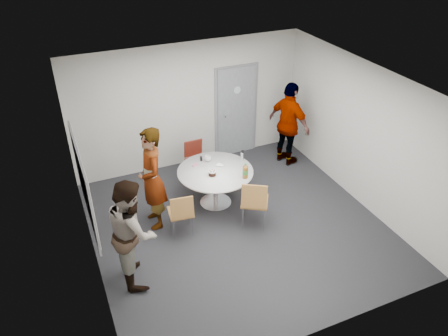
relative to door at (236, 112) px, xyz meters
name	(u,v)px	position (x,y,z in m)	size (l,w,h in m)	color
floor	(238,226)	(-1.10, -2.48, -1.03)	(5.00, 5.00, 0.00)	black
ceiling	(241,85)	(-1.10, -2.48, 1.67)	(5.00, 5.00, 0.00)	silver
wall_back	(189,106)	(-1.10, 0.02, 0.32)	(5.00, 5.00, 0.00)	#B6B4AC
wall_left	(84,198)	(-3.60, -2.48, 0.32)	(5.00, 5.00, 0.00)	#B6B4AC
wall_right	(361,134)	(1.40, -2.48, 0.32)	(5.00, 5.00, 0.00)	#B6B4AC
wall_front	(327,260)	(-1.10, -4.98, 0.32)	(5.00, 5.00, 0.00)	#B6B4AC
door	(236,112)	(0.00, 0.00, 0.00)	(1.02, 0.17, 2.12)	slate
whiteboard	(84,184)	(-3.56, -2.28, 0.42)	(0.04, 1.90, 1.25)	slate
table	(217,175)	(-1.18, -1.68, -0.39)	(1.42, 1.42, 1.05)	silver
chair_near_left	(181,211)	(-2.10, -2.32, -0.50)	(0.46, 0.49, 0.86)	olive
chair_near_right	(254,200)	(-0.85, -2.62, -0.43)	(0.65, 0.66, 0.97)	olive
chair_far	(195,156)	(-1.23, -0.67, -0.51)	(0.41, 0.45, 0.85)	#5D1C12
person_main	(152,179)	(-2.43, -1.80, -0.07)	(0.70, 0.46, 1.91)	#A5C6EA
person_left	(133,231)	(-3.05, -2.95, -0.14)	(0.86, 0.67, 1.77)	white
person_right	(289,124)	(0.85, -0.87, -0.09)	(1.09, 0.46, 1.87)	black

